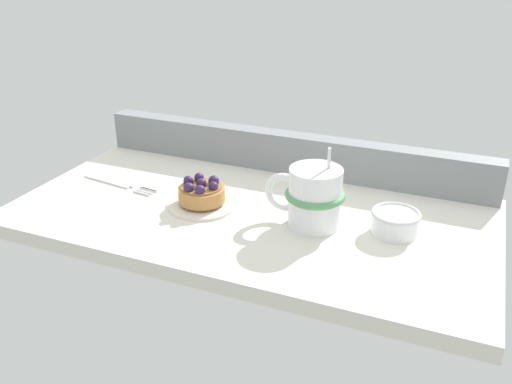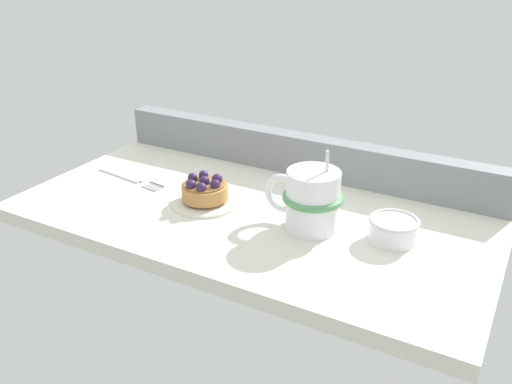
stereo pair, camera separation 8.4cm
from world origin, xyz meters
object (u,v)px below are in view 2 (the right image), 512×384
coffee_mug (311,199)px  sugar_bowl (393,229)px  raspberry_tart (205,189)px  dessert_fork (131,177)px  dessert_plate (205,201)px

coffee_mug → sugar_bowl: bearing=10.2°
raspberry_tart → sugar_bowl: 30.33cm
sugar_bowl → raspberry_tart: bearing=-174.5°
coffee_mug → sugar_bowl: coffee_mug is taller
coffee_mug → dessert_fork: bearing=178.3°
dessert_plate → coffee_mug: bearing=2.3°
raspberry_tart → sugar_bowl: raspberry_tart is taller
dessert_plate → raspberry_tart: bearing=-95.6°
coffee_mug → raspberry_tart: bearing=-177.6°
dessert_plate → sugar_bowl: size_ratio=1.56×
dessert_plate → dessert_fork: bearing=174.1°
raspberry_tart → sugar_bowl: (30.18, 2.92, -0.67)cm
raspberry_tart → sugar_bowl: size_ratio=1.04×
raspberry_tart → coffee_mug: bearing=2.4°
coffee_mug → dessert_fork: (-35.42, 1.03, -4.33)cm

